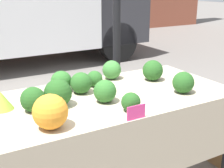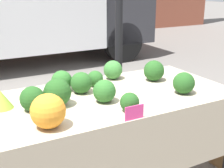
% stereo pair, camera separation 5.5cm
% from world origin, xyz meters
% --- Properties ---
extents(tent_pole, '(0.07, 0.07, 2.52)m').
position_xyz_m(tent_pole, '(0.42, 0.64, 1.26)').
color(tent_pole, black).
rests_on(tent_pole, ground_plane).
extents(market_table, '(1.77, 0.91, 0.80)m').
position_xyz_m(market_table, '(0.00, -0.06, 0.70)').
color(market_table, tan).
rests_on(market_table, ground_plane).
extents(orange_cauliflower, '(0.20, 0.20, 0.20)m').
position_xyz_m(orange_cauliflower, '(-0.57, -0.31, 0.90)').
color(orange_cauliflower, orange).
rests_on(orange_cauliflower, market_table).
extents(romanesco_head, '(0.15, 0.15, 0.12)m').
position_xyz_m(romanesco_head, '(-0.75, 0.11, 0.86)').
color(romanesco_head, '#93B238').
rests_on(romanesco_head, market_table).
extents(broccoli_head_0, '(0.13, 0.13, 0.13)m').
position_xyz_m(broccoli_head_0, '(-0.02, 0.23, 0.86)').
color(broccoli_head_0, '#285B23').
rests_on(broccoli_head_0, market_table).
extents(broccoli_head_1, '(0.16, 0.16, 0.16)m').
position_xyz_m(broccoli_head_1, '(-0.29, 0.25, 0.88)').
color(broccoli_head_1, '#2D6628').
rests_on(broccoli_head_1, market_table).
extents(broccoli_head_2, '(0.17, 0.17, 0.17)m').
position_xyz_m(broccoli_head_2, '(0.46, 0.13, 0.88)').
color(broccoli_head_2, '#23511E').
rests_on(broccoli_head_2, market_table).
extents(broccoli_head_3, '(0.18, 0.18, 0.18)m').
position_xyz_m(broccoli_head_3, '(-0.42, -0.02, 0.89)').
color(broccoli_head_3, '#23511E').
rests_on(broccoli_head_3, market_table).
extents(broccoli_head_4, '(0.16, 0.16, 0.16)m').
position_xyz_m(broccoli_head_4, '(-0.18, 0.14, 0.88)').
color(broccoli_head_4, '#285B23').
rests_on(broccoli_head_4, market_table).
extents(broccoli_head_5, '(0.16, 0.16, 0.16)m').
position_xyz_m(broccoli_head_5, '(-0.12, -0.11, 0.88)').
color(broccoli_head_5, '#2D6628').
rests_on(broccoli_head_5, market_table).
extents(broccoli_head_6, '(0.12, 0.12, 0.12)m').
position_xyz_m(broccoli_head_6, '(-0.05, -0.33, 0.86)').
color(broccoli_head_6, '#23511E').
rests_on(broccoli_head_6, market_table).
extents(broccoli_head_7, '(0.16, 0.16, 0.16)m').
position_xyz_m(broccoli_head_7, '(-0.58, -0.02, 0.88)').
color(broccoli_head_7, '#23511E').
rests_on(broccoli_head_7, market_table).
extents(broccoli_head_8, '(0.16, 0.16, 0.16)m').
position_xyz_m(broccoli_head_8, '(0.19, 0.33, 0.88)').
color(broccoli_head_8, '#387533').
rests_on(broccoli_head_8, market_table).
extents(broccoli_head_9, '(0.16, 0.16, 0.16)m').
position_xyz_m(broccoli_head_9, '(0.47, -0.23, 0.88)').
color(broccoli_head_9, '#23511E').
rests_on(broccoli_head_9, market_table).
extents(price_sign, '(0.13, 0.01, 0.09)m').
position_xyz_m(price_sign, '(-0.09, -0.44, 0.84)').
color(price_sign, '#E53D84').
rests_on(price_sign, market_table).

